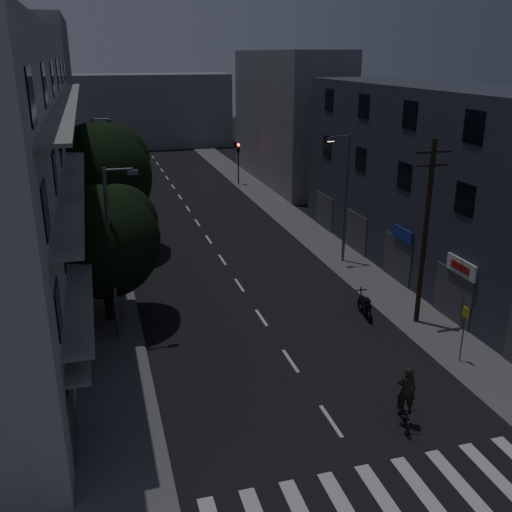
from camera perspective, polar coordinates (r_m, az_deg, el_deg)
ground at (r=41.89m, az=-4.90°, el=1.87°), size 160.00×160.00×0.00m
sidewalk_left at (r=41.19m, az=-15.19°, el=1.04°), size 3.00×90.00×0.15m
sidewalk_right at (r=43.83m, az=4.76°, el=2.79°), size 3.00×90.00×0.15m
crosswalk at (r=19.15m, az=12.58°, el=-22.54°), size 10.90×3.00×0.01m
lane_markings at (r=47.79m, az=-6.38°, el=4.07°), size 0.15×60.50×0.01m
building_left at (r=33.01m, az=-23.75°, el=7.99°), size 7.00×36.00×14.00m
building_right at (r=35.03m, az=18.40°, el=6.73°), size 6.19×28.00×11.00m
building_far_left at (r=62.54m, az=-20.70°, el=14.09°), size 6.00×20.00×16.00m
building_far_right at (r=59.81m, az=3.24°, el=13.62°), size 6.00×20.00×13.00m
building_far_end at (r=84.89m, az=-11.18°, el=14.05°), size 24.00×8.00×10.00m
tree_near at (r=28.26m, az=-14.97°, el=1.80°), size 5.50×5.50×6.78m
tree_mid at (r=38.18m, az=-15.47°, el=7.98°), size 6.92×6.92×8.51m
tree_far at (r=49.06m, az=-15.94°, el=8.76°), size 5.10×5.10×6.30m
traffic_signal_far_right at (r=57.99m, az=-1.78°, el=10.07°), size 0.28×0.37×4.10m
traffic_signal_far_left at (r=54.90m, az=-14.68°, el=8.90°), size 0.28×0.37×4.10m
street_lamp_left_near at (r=26.06m, az=-14.08°, el=0.86°), size 1.51×0.25×8.00m
street_lamp_right at (r=35.74m, az=8.84°, el=6.26°), size 1.51×0.25×8.00m
street_lamp_left_far at (r=45.99m, az=-15.50°, el=8.75°), size 1.51×0.25×8.00m
utility_pole at (r=27.94m, az=16.59°, el=2.47°), size 1.80×0.24×9.00m
bus_stop_sign at (r=25.83m, az=20.10°, el=-6.45°), size 0.06×0.35×2.52m
motorcycle at (r=29.71m, az=10.82°, el=-4.98°), size 0.61×2.07×1.33m
cyclist at (r=21.81m, az=14.66°, el=-14.24°), size 1.19×1.97×2.36m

